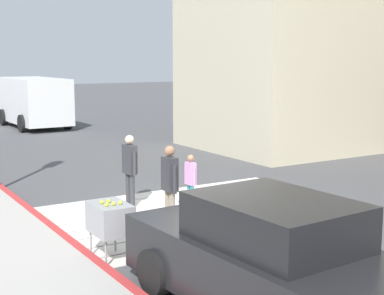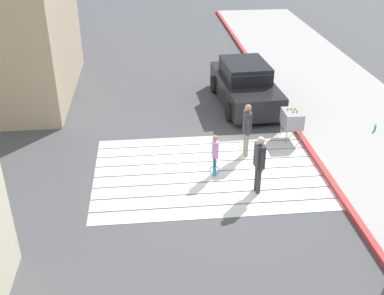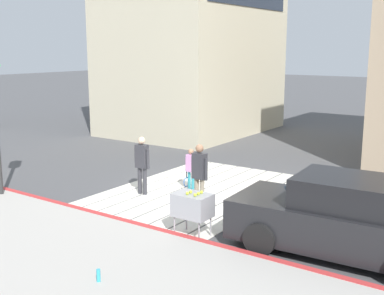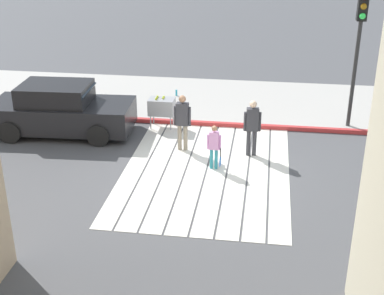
{
  "view_description": "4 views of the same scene",
  "coord_description": "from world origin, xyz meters",
  "views": [
    {
      "loc": [
        -6.55,
        -10.27,
        3.31
      ],
      "look_at": [
        0.22,
        0.73,
        1.29
      ],
      "focal_mm": 53.87,
      "sensor_mm": 36.0,
      "label": 1
    },
    {
      "loc": [
        1.6,
        11.21,
        6.94
      ],
      "look_at": [
        0.45,
        -0.03,
        0.8
      ],
      "focal_mm": 43.73,
      "sensor_mm": 36.0,
      "label": 2
    },
    {
      "loc": [
        -11.14,
        -7.48,
        3.99
      ],
      "look_at": [
        0.47,
        0.57,
        1.12
      ],
      "focal_mm": 45.84,
      "sensor_mm": 36.0,
      "label": 3
    },
    {
      "loc": [
        12.66,
        1.47,
        6.35
      ],
      "look_at": [
        0.55,
        -0.3,
        0.9
      ],
      "focal_mm": 50.07,
      "sensor_mm": 36.0,
      "label": 4
    }
  ],
  "objects": [
    {
      "name": "pedestrian_adult_lead",
      "position": [
        -1.16,
        1.12,
        0.95
      ],
      "size": [
        0.24,
        0.48,
        1.63
      ],
      "color": "#333338",
      "rests_on": "ground"
    },
    {
      "name": "traffic_light_corner",
      "position": [
        -3.58,
        4.06,
        3.04
      ],
      "size": [
        0.39,
        0.28,
        4.24
      ],
      "color": "#2D2D2D",
      "rests_on": "ground"
    },
    {
      "name": "crosswalk_stripes",
      "position": [
        0.0,
        -0.0,
        0.01
      ],
      "size": [
        6.4,
        4.35,
        0.01
      ],
      "color": "silver",
      "rests_on": "ground"
    },
    {
      "name": "pedestrian_child_with_racket",
      "position": [
        -0.16,
        0.19,
        0.69
      ],
      "size": [
        0.28,
        0.38,
        1.24
      ],
      "color": "teal",
      "rests_on": "ground"
    },
    {
      "name": "ground_plane",
      "position": [
        0.0,
        0.0,
        0.0
      ],
      "size": [
        120.0,
        120.0,
        0.0
      ],
      "primitive_type": "plane",
      "color": "#4C4C4F"
    },
    {
      "name": "curb_painted",
      "position": [
        -3.25,
        0.0,
        0.07
      ],
      "size": [
        0.16,
        40.0,
        0.13
      ],
      "primitive_type": "cube",
      "color": "#BC3333",
      "rests_on": "ground"
    },
    {
      "name": "sidewalk_west",
      "position": [
        -5.6,
        0.0,
        0.06
      ],
      "size": [
        4.8,
        40.0,
        0.12
      ],
      "primitive_type": "cube",
      "color": "#ADA8A0",
      "rests_on": "ground"
    },
    {
      "name": "tennis_ball_cart",
      "position": [
        -2.9,
        -1.78,
        0.7
      ],
      "size": [
        0.56,
        0.8,
        1.02
      ],
      "color": "#99999E",
      "rests_on": "ground"
    },
    {
      "name": "water_bottle",
      "position": [
        -5.74,
        -1.81,
        0.23
      ],
      "size": [
        0.07,
        0.07,
        0.22
      ],
      "primitive_type": "cylinder",
      "color": "#33A5BF",
      "rests_on": "sidewalk_west"
    },
    {
      "name": "pedestrian_adult_trailing",
      "position": [
        -1.25,
        -0.84,
        0.96
      ],
      "size": [
        0.22,
        0.49,
        1.65
      ],
      "color": "gray",
      "rests_on": "ground"
    },
    {
      "name": "car_parked_near_curb",
      "position": [
        -2.0,
        -4.73,
        0.73
      ],
      "size": [
        2.16,
        4.39,
        1.57
      ],
      "color": "black",
      "rests_on": "ground"
    }
  ]
}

